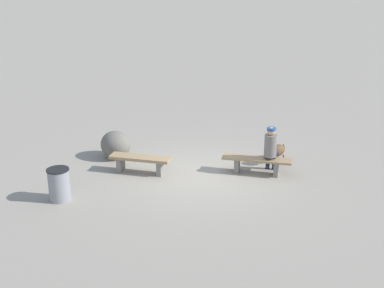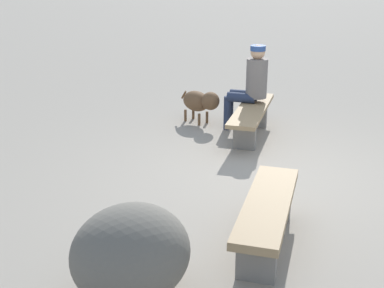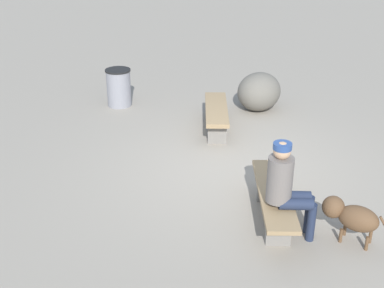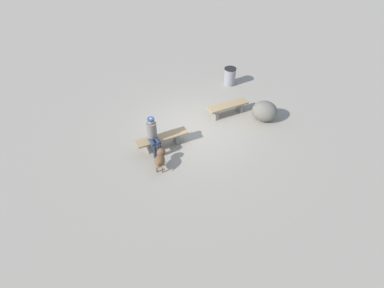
{
  "view_description": "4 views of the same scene",
  "coord_description": "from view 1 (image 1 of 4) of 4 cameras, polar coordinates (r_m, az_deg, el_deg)",
  "views": [
    {
      "loc": [
        -0.22,
        -11.94,
        5.14
      ],
      "look_at": [
        -0.24,
        0.5,
        0.7
      ],
      "focal_mm": 45.35,
      "sensor_mm": 36.0,
      "label": 1
    },
    {
      "loc": [
        -5.91,
        0.68,
        2.58
      ],
      "look_at": [
        0.01,
        0.91,
        0.42
      ],
      "focal_mm": 48.36,
      "sensor_mm": 36.0,
      "label": 2
    },
    {
      "loc": [
        7.01,
        -2.32,
        3.95
      ],
      "look_at": [
        0.49,
        -0.8,
        0.78
      ],
      "focal_mm": 48.05,
      "sensor_mm": 36.0,
      "label": 3
    },
    {
      "loc": [
        6.29,
        7.39,
        7.48
      ],
      "look_at": [
        1.3,
        1.43,
        0.88
      ],
      "focal_mm": 30.42,
      "sensor_mm": 36.0,
      "label": 4
    }
  ],
  "objects": [
    {
      "name": "trash_bin",
      "position": [
        11.89,
        -15.27,
        -4.6
      ],
      "size": [
        0.53,
        0.53,
        0.79
      ],
      "color": "gray",
      "rests_on": "ground"
    },
    {
      "name": "bench_left",
      "position": [
        13.08,
        -6.03,
        -1.99
      ],
      "size": [
        1.7,
        0.79,
        0.47
      ],
      "rotation": [
        0.0,
        0.0,
        -0.24
      ],
      "color": "gray",
      "rests_on": "ground"
    },
    {
      "name": "dog",
      "position": [
        13.86,
        9.94,
        -0.78
      ],
      "size": [
        0.67,
        0.67,
        0.57
      ],
      "rotation": [
        0.0,
        0.0,
        3.94
      ],
      "color": "brown",
      "rests_on": "ground"
    },
    {
      "name": "boulder",
      "position": [
        14.23,
        -8.89,
        -0.07
      ],
      "size": [
        1.21,
        1.26,
        0.79
      ],
      "primitive_type": "ellipsoid",
      "rotation": [
        0.0,
        0.0,
        0.55
      ],
      "color": "#6B665B",
      "rests_on": "ground"
    },
    {
      "name": "ground",
      "position": [
        13.01,
        1.04,
        -3.77
      ],
      "size": [
        210.0,
        210.0,
        0.06
      ],
      "primitive_type": "cube",
      "color": "#9E9384"
    },
    {
      "name": "bench_right",
      "position": [
        13.06,
        7.7,
        -2.13
      ],
      "size": [
        1.88,
        0.84,
        0.46
      ],
      "rotation": [
        0.0,
        0.0,
        -0.24
      ],
      "color": "gray",
      "rests_on": "ground"
    },
    {
      "name": "seated_person",
      "position": [
        12.96,
        9.33,
        -0.34
      ],
      "size": [
        0.43,
        0.65,
        1.34
      ],
      "rotation": [
        0.0,
        0.0,
        -0.27
      ],
      "color": "slate",
      "rests_on": "ground"
    }
  ]
}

